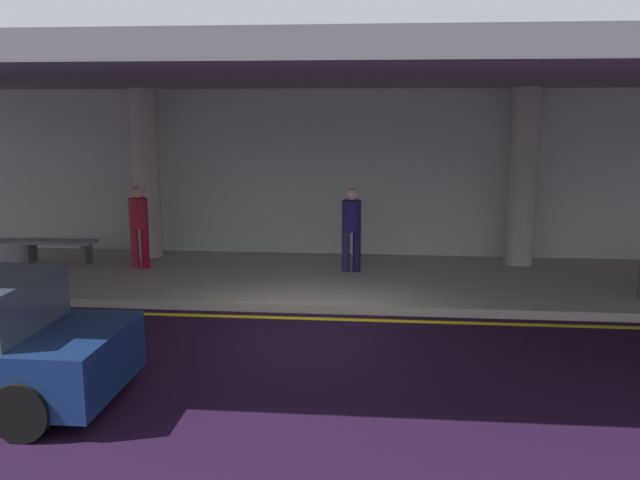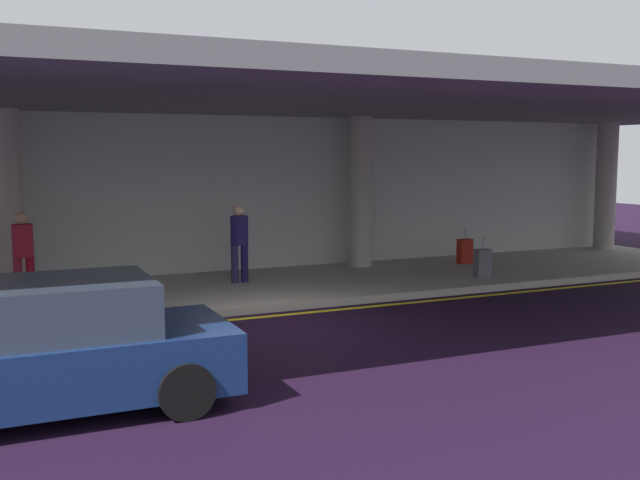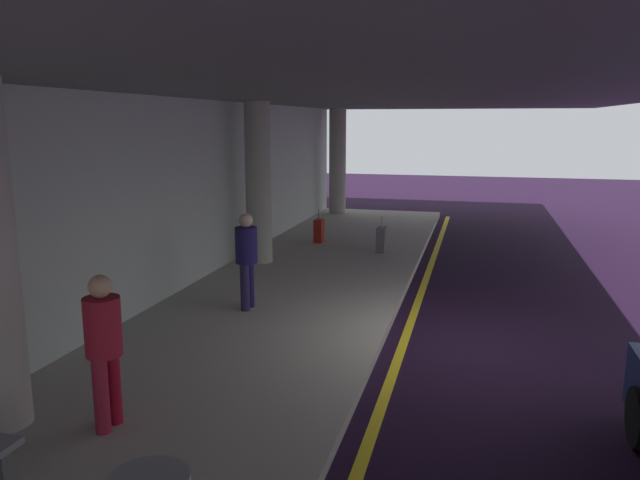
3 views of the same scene
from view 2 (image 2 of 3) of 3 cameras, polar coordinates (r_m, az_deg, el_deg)
name	(u,v)px [view 2 (image 2 of 3)]	position (r m, az deg, el deg)	size (l,w,h in m)	color
ground_plane	(275,326)	(12.70, -3.47, -6.59)	(60.00, 60.00, 0.00)	black
sidewalk	(222,291)	(15.56, -7.57, -3.89)	(26.00, 4.20, 0.15)	#A29D91
lane_stripe_yellow	(261,317)	(13.35, -4.57, -5.93)	(26.00, 0.14, 0.01)	yellow
support_column_far_left	(7,201)	(16.15, -22.95, 2.81)	(0.59, 0.59, 3.65)	#A69F94
support_column_left_mid	(361,192)	(18.20, 3.14, 3.70)	(0.59, 0.59, 3.65)	#9F9D8E
support_column_center	(606,186)	(23.01, 21.14, 3.88)	(0.59, 0.59, 3.65)	#A0978F
ceiling_overhang	(226,100)	(14.86, -7.23, 10.62)	(28.00, 13.20, 0.30)	slate
terminal_back_wall	(192,197)	(17.50, -9.80, 3.25)	(26.00, 0.30, 3.80)	#B1B8AF
car_navy	(50,350)	(8.93, -20.06, -7.98)	(4.10, 1.92, 1.50)	navy
traveler_with_luggage	(239,238)	(15.95, -6.23, 0.15)	(0.38, 0.38, 1.68)	#261E42
person_waiting_for_ride	(23,249)	(15.08, -21.89, -0.67)	(0.38, 0.38, 1.68)	maroon
suitcase_upright_primary	(483,263)	(17.12, 12.41, -1.72)	(0.36, 0.22, 0.90)	#56545C
suitcase_upright_secondary	(465,251)	(19.06, 11.08, -0.85)	(0.36, 0.22, 0.90)	maroon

